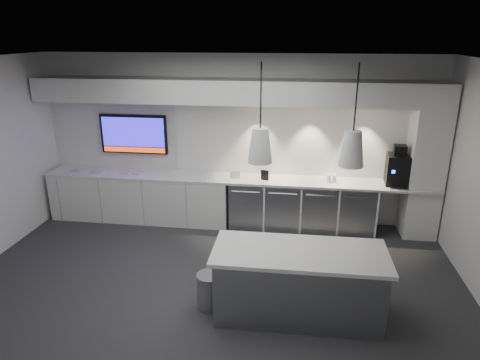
# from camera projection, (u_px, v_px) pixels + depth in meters

# --- Properties ---
(floor) EXTENTS (7.00, 7.00, 0.00)m
(floor) POSITION_uv_depth(u_px,v_px,m) (210.00, 291.00, 5.82)
(floor) COLOR #2C2C2E
(floor) RESTS_ON ground
(ceiling) EXTENTS (7.00, 7.00, 0.00)m
(ceiling) POSITION_uv_depth(u_px,v_px,m) (204.00, 63.00, 4.84)
(ceiling) COLOR black
(ceiling) RESTS_ON wall_back
(wall_back) EXTENTS (7.00, 0.00, 7.00)m
(wall_back) POSITION_uv_depth(u_px,v_px,m) (236.00, 140.00, 7.67)
(wall_back) COLOR silver
(wall_back) RESTS_ON floor
(wall_front) EXTENTS (7.00, 0.00, 7.00)m
(wall_front) POSITION_uv_depth(u_px,v_px,m) (133.00, 309.00, 2.99)
(wall_front) COLOR silver
(wall_front) RESTS_ON floor
(back_counter) EXTENTS (6.80, 0.65, 0.04)m
(back_counter) POSITION_uv_depth(u_px,v_px,m) (234.00, 178.00, 7.57)
(back_counter) COLOR silver
(back_counter) RESTS_ON left_base_cabinets
(left_base_cabinets) EXTENTS (3.30, 0.63, 0.86)m
(left_base_cabinets) POSITION_uv_depth(u_px,v_px,m) (141.00, 197.00, 7.94)
(left_base_cabinets) COLOR white
(left_base_cabinets) RESTS_ON floor
(fridge_unit_a) EXTENTS (0.60, 0.61, 0.85)m
(fridge_unit_a) POSITION_uv_depth(u_px,v_px,m) (248.00, 203.00, 7.68)
(fridge_unit_a) COLOR gray
(fridge_unit_a) RESTS_ON floor
(fridge_unit_b) EXTENTS (0.60, 0.61, 0.85)m
(fridge_unit_b) POSITION_uv_depth(u_px,v_px,m) (283.00, 205.00, 7.60)
(fridge_unit_b) COLOR gray
(fridge_unit_b) RESTS_ON floor
(fridge_unit_c) EXTENTS (0.60, 0.61, 0.85)m
(fridge_unit_c) POSITION_uv_depth(u_px,v_px,m) (319.00, 207.00, 7.52)
(fridge_unit_c) COLOR gray
(fridge_unit_c) RESTS_ON floor
(fridge_unit_d) EXTENTS (0.60, 0.61, 0.85)m
(fridge_unit_d) POSITION_uv_depth(u_px,v_px,m) (355.00, 208.00, 7.44)
(fridge_unit_d) COLOR gray
(fridge_unit_d) RESTS_ON floor
(backsplash) EXTENTS (4.60, 0.03, 1.30)m
(backsplash) POSITION_uv_depth(u_px,v_px,m) (304.00, 140.00, 7.48)
(backsplash) COLOR white
(backsplash) RESTS_ON wall_back
(soffit) EXTENTS (6.90, 0.60, 0.40)m
(soffit) POSITION_uv_depth(u_px,v_px,m) (234.00, 91.00, 7.09)
(soffit) COLOR white
(soffit) RESTS_ON wall_back
(column) EXTENTS (0.55, 0.55, 2.60)m
(column) POSITION_uv_depth(u_px,v_px,m) (426.00, 162.00, 7.04)
(column) COLOR white
(column) RESTS_ON floor
(wall_tv) EXTENTS (1.25, 0.07, 0.72)m
(wall_tv) POSITION_uv_depth(u_px,v_px,m) (134.00, 134.00, 7.84)
(wall_tv) COLOR black
(wall_tv) RESTS_ON wall_back
(island) EXTENTS (2.08, 0.91, 0.88)m
(island) POSITION_uv_depth(u_px,v_px,m) (298.00, 283.00, 5.20)
(island) COLOR gray
(island) RESTS_ON floor
(bin) EXTENTS (0.41, 0.41, 0.47)m
(bin) POSITION_uv_depth(u_px,v_px,m) (210.00, 291.00, 5.41)
(bin) COLOR gray
(bin) RESTS_ON floor
(coffee_machine) EXTENTS (0.40, 0.56, 0.67)m
(coffee_machine) POSITION_uv_depth(u_px,v_px,m) (398.00, 168.00, 7.14)
(coffee_machine) COLOR black
(coffee_machine) RESTS_ON back_counter
(sign_black) EXTENTS (0.14, 0.06, 0.18)m
(sign_black) POSITION_uv_depth(u_px,v_px,m) (265.00, 175.00, 7.39)
(sign_black) COLOR black
(sign_black) RESTS_ON back_counter
(sign_white) EXTENTS (0.18, 0.04, 0.14)m
(sign_white) POSITION_uv_depth(u_px,v_px,m) (235.00, 175.00, 7.47)
(sign_white) COLOR silver
(sign_white) RESTS_ON back_counter
(cup_cluster) EXTENTS (0.16, 0.16, 0.14)m
(cup_cluster) POSITION_uv_depth(u_px,v_px,m) (331.00, 178.00, 7.32)
(cup_cluster) COLOR white
(cup_cluster) RESTS_ON back_counter
(tray_a) EXTENTS (0.18, 0.18, 0.02)m
(tray_a) POSITION_uv_depth(u_px,v_px,m) (75.00, 171.00, 7.87)
(tray_a) COLOR #ADADAD
(tray_a) RESTS_ON back_counter
(tray_b) EXTENTS (0.17, 0.17, 0.02)m
(tray_b) POSITION_uv_depth(u_px,v_px,m) (97.00, 172.00, 7.83)
(tray_b) COLOR #ADADAD
(tray_b) RESTS_ON back_counter
(tray_c) EXTENTS (0.16, 0.16, 0.02)m
(tray_c) POSITION_uv_depth(u_px,v_px,m) (125.00, 172.00, 7.78)
(tray_c) COLOR #ADADAD
(tray_c) RESTS_ON back_counter
(tray_d) EXTENTS (0.19, 0.19, 0.02)m
(tray_d) POSITION_uv_depth(u_px,v_px,m) (137.00, 173.00, 7.75)
(tray_d) COLOR #ADADAD
(tray_d) RESTS_ON back_counter
(pendant_left) EXTENTS (0.27, 0.27, 1.09)m
(pendant_left) POSITION_uv_depth(u_px,v_px,m) (260.00, 145.00, 4.70)
(pendant_left) COLOR white
(pendant_left) RESTS_ON ceiling
(pendant_right) EXTENTS (0.27, 0.27, 1.09)m
(pendant_right) POSITION_uv_depth(u_px,v_px,m) (352.00, 148.00, 4.57)
(pendant_right) COLOR white
(pendant_right) RESTS_ON ceiling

